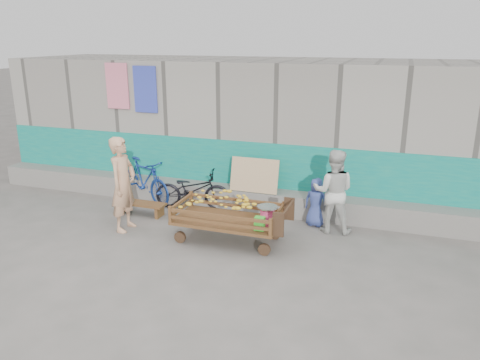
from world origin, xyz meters
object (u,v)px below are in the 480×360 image
(bicycle_blue, at_px, (145,181))
(child, at_px, (316,202))
(banana_cart, at_px, (226,210))
(bench, at_px, (141,206))
(bicycle_dark, at_px, (193,190))
(woman, at_px, (333,191))
(vendor_man, at_px, (123,184))

(bicycle_blue, bearing_deg, child, -68.86)
(banana_cart, distance_m, bench, 2.23)
(banana_cart, xyz_separation_m, bicycle_blue, (-2.40, 1.35, -0.10))
(bicycle_dark, height_order, bicycle_blue, bicycle_blue)
(bicycle_blue, bearing_deg, bicycle_dark, -68.27)
(bicycle_blue, bearing_deg, banana_cart, -96.29)
(bench, distance_m, woman, 3.88)
(vendor_man, relative_size, bicycle_blue, 1.09)
(banana_cart, height_order, child, child)
(bicycle_dark, bearing_deg, bench, 115.88)
(bicycle_dark, bearing_deg, woman, -108.18)
(bench, bearing_deg, woman, 6.18)
(bench, distance_m, bicycle_dark, 1.11)
(bench, relative_size, woman, 0.67)
(vendor_man, distance_m, bicycle_dark, 1.68)
(child, height_order, bicycle_dark, child)
(child, relative_size, bicycle_dark, 0.60)
(bicycle_dark, bearing_deg, banana_cart, -149.72)
(bicycle_dark, bearing_deg, bicycle_blue, 75.66)
(bicycle_dark, bearing_deg, vendor_man, 140.02)
(banana_cart, xyz_separation_m, woman, (1.72, 1.05, 0.20))
(vendor_man, height_order, woman, vendor_man)
(banana_cart, bearing_deg, vendor_man, -176.81)
(woman, distance_m, bicycle_dark, 3.00)
(child, bearing_deg, banana_cart, 51.36)
(woman, relative_size, bicycle_blue, 0.96)
(vendor_man, relative_size, child, 1.88)
(woman, bearing_deg, bicycle_dark, -9.73)
(woman, height_order, bicycle_dark, woman)
(banana_cart, bearing_deg, bicycle_blue, 150.57)
(bench, relative_size, vendor_man, 0.59)
(banana_cart, distance_m, child, 1.85)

